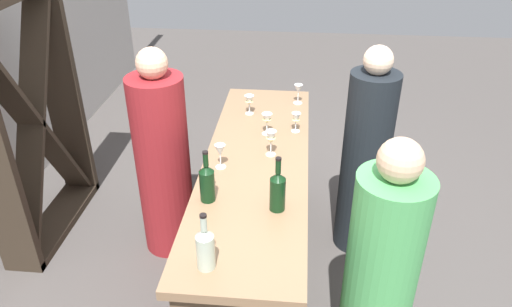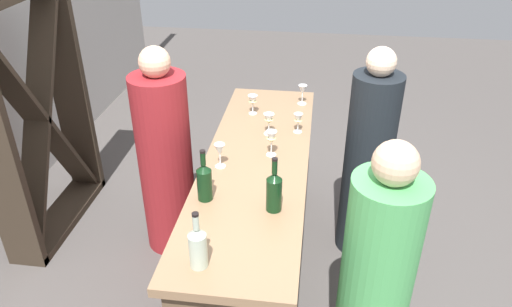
{
  "view_description": "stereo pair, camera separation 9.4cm",
  "coord_description": "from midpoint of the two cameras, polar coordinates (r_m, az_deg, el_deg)",
  "views": [
    {
      "loc": [
        -2.53,
        -0.25,
        2.47
      ],
      "look_at": [
        0.0,
        0.0,
        0.98
      ],
      "focal_mm": 33.99,
      "sensor_mm": 36.0,
      "label": 1
    },
    {
      "loc": [
        -2.52,
        -0.34,
        2.47
      ],
      "look_at": [
        0.0,
        0.0,
        0.98
      ],
      "focal_mm": 33.99,
      "sensor_mm": 36.0,
      "label": 2
    }
  ],
  "objects": [
    {
      "name": "ground_plane",
      "position": [
        3.55,
        0.78,
        -13.83
      ],
      "size": [
        12.0,
        12.0,
        0.0
      ],
      "primitive_type": "plane",
      "color": "#4C4744"
    },
    {
      "name": "bar_counter",
      "position": [
        3.24,
        0.84,
        -7.85
      ],
      "size": [
        2.23,
        0.64,
        0.93
      ],
      "color": "brown",
      "rests_on": "ground"
    },
    {
      "name": "wine_rack",
      "position": [
        3.83,
        -23.67,
        3.69
      ],
      "size": [
        1.08,
        0.28,
        1.83
      ],
      "color": "#33281E",
      "rests_on": "ground"
    },
    {
      "name": "wine_bottle_leftmost_clear_pale",
      "position": [
        2.18,
        -5.62,
        -10.83
      ],
      "size": [
        0.08,
        0.08,
        0.29
      ],
      "color": "#B7C6B2",
      "rests_on": "bar_counter"
    },
    {
      "name": "wine_bottle_second_left_dark_green",
      "position": [
        2.5,
        3.22,
        -4.39
      ],
      "size": [
        0.08,
        0.08,
        0.31
      ],
      "color": "black",
      "rests_on": "bar_counter"
    },
    {
      "name": "wine_bottle_center_dark_green",
      "position": [
        2.58,
        -5.06,
        -3.25
      ],
      "size": [
        0.08,
        0.08,
        0.3
      ],
      "color": "black",
      "rests_on": "bar_counter"
    },
    {
      "name": "wine_glass_near_left",
      "position": [
        3.69,
        6.24,
        7.38
      ],
      "size": [
        0.07,
        0.07,
        0.15
      ],
      "color": "white",
      "rests_on": "bar_counter"
    },
    {
      "name": "wine_glass_near_center",
      "position": [
        3.28,
        5.81,
        3.99
      ],
      "size": [
        0.06,
        0.06,
        0.14
      ],
      "color": "white",
      "rests_on": "bar_counter"
    },
    {
      "name": "wine_glass_near_right",
      "position": [
        2.98,
        2.73,
        1.76
      ],
      "size": [
        0.07,
        0.07,
        0.17
      ],
      "color": "white",
      "rests_on": "bar_counter"
    },
    {
      "name": "wine_glass_far_left",
      "position": [
        3.23,
        2.36,
        3.96
      ],
      "size": [
        0.07,
        0.07,
        0.15
      ],
      "color": "white",
      "rests_on": "bar_counter"
    },
    {
      "name": "wine_glass_far_center",
      "position": [
        3.52,
        0.38,
        6.21
      ],
      "size": [
        0.07,
        0.07,
        0.14
      ],
      "color": "white",
      "rests_on": "bar_counter"
    },
    {
      "name": "wine_glass_far_right",
      "position": [
        2.86,
        -3.35,
        0.31
      ],
      "size": [
        0.06,
        0.06,
        0.15
      ],
      "color": "white",
      "rests_on": "bar_counter"
    },
    {
      "name": "person_left_guest",
      "position": [
        2.63,
        14.97,
        -14.05
      ],
      "size": [
        0.38,
        0.38,
        1.47
      ],
      "rotation": [
        0.0,
        0.0,
        1.54
      ],
      "color": "#4CA559",
      "rests_on": "ground"
    },
    {
      "name": "person_center_guest",
      "position": [
        3.45,
        13.75,
        -1.15
      ],
      "size": [
        0.4,
        0.4,
        1.55
      ],
      "rotation": [
        0.0,
        0.0,
        1.32
      ],
      "color": "black",
      "rests_on": "ground"
    },
    {
      "name": "person_server_behind",
      "position": [
        3.45,
        -9.84,
        -0.98
      ],
      "size": [
        0.49,
        0.49,
        1.54
      ],
      "rotation": [
        0.0,
        0.0,
        -1.21
      ],
      "color": "maroon",
      "rests_on": "ground"
    }
  ]
}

